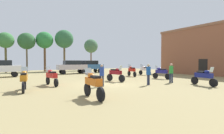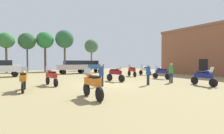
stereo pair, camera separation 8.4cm
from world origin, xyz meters
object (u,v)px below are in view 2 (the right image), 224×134
(brick_building, at_px, (218,50))
(tree_3, at_px, (6,41))
(motorcycle_4, at_px, (116,74))
(motorcycle_8, at_px, (161,72))
(tree_4, at_px, (45,41))
(person_3, at_px, (148,73))
(tree_5, at_px, (91,46))
(person_2, at_px, (171,71))
(tree_2, at_px, (27,41))
(motorcycle_5, at_px, (132,71))
(motorcycle_3, at_px, (204,76))
(motorcycle_7, at_px, (24,79))
(tree_8, at_px, (65,39))
(car_4, at_px, (90,66))
(motorcycle_1, at_px, (145,70))
(car_2, at_px, (0,67))
(car_3, at_px, (72,66))
(motorcycle_6, at_px, (51,76))
(person_1, at_px, (101,74))
(motorcycle_9, at_px, (92,84))

(brick_building, distance_m, tree_3, 32.47)
(motorcycle_4, height_order, tree_3, tree_3)
(motorcycle_4, distance_m, motorcycle_8, 5.40)
(tree_4, bearing_deg, person_3, -81.08)
(tree_4, bearing_deg, tree_5, 0.89)
(person_2, distance_m, tree_2, 25.15)
(motorcycle_5, height_order, tree_3, tree_3)
(motorcycle_3, height_order, tree_5, tree_5)
(motorcycle_7, bearing_deg, tree_8, 75.15)
(tree_8, bearing_deg, tree_3, -179.63)
(person_3, distance_m, tree_5, 24.29)
(car_4, xyz_separation_m, tree_8, (-1.96, 7.54, 5.00))
(motorcycle_1, bearing_deg, brick_building, -30.34)
(car_2, distance_m, tree_2, 10.61)
(car_2, relative_size, car_4, 1.01)
(person_3, relative_size, tree_8, 0.21)
(motorcycle_5, bearing_deg, person_3, -108.64)
(motorcycle_8, xyz_separation_m, tree_4, (-8.08, 20.42, 5.02))
(motorcycle_4, xyz_separation_m, tree_2, (-5.70, 19.65, 4.64))
(car_3, bearing_deg, motorcycle_8, -153.35)
(motorcycle_6, xyz_separation_m, person_2, (9.14, -3.82, 0.27))
(motorcycle_3, distance_m, person_1, 7.78)
(motorcycle_5, distance_m, person_3, 7.59)
(motorcycle_4, distance_m, tree_3, 21.81)
(brick_building, bearing_deg, motorcycle_3, -158.59)
(motorcycle_8, relative_size, tree_3, 0.31)
(motorcycle_5, xyz_separation_m, person_3, (-3.69, -6.63, 0.24))
(motorcycle_8, height_order, person_3, person_3)
(motorcycle_4, xyz_separation_m, person_2, (3.57, -3.32, 0.25))
(brick_building, height_order, tree_2, tree_2)
(motorcycle_5, bearing_deg, car_2, 162.86)
(motorcycle_6, bearing_deg, person_1, -48.74)
(motorcycle_6, relative_size, person_3, 1.36)
(motorcycle_3, distance_m, car_3, 17.95)
(tree_8, bearing_deg, person_1, -98.92)
(motorcycle_8, relative_size, person_1, 1.26)
(motorcycle_6, xyz_separation_m, car_2, (-3.69, 10.08, 0.46))
(tree_8, bearing_deg, car_3, -97.88)
(motorcycle_9, relative_size, car_2, 0.50)
(person_2, bearing_deg, motorcycle_7, 57.52)
(car_2, xyz_separation_m, car_4, (12.06, 1.38, 0.00))
(person_1, bearing_deg, car_3, 101.00)
(motorcycle_1, distance_m, motorcycle_3, 10.13)
(motorcycle_8, height_order, tree_4, tree_4)
(motorcycle_1, height_order, motorcycle_4, motorcycle_4)
(tree_3, relative_size, tree_8, 0.83)
(motorcycle_5, bearing_deg, car_3, 130.86)
(tree_8, bearing_deg, motorcycle_3, -82.26)
(tree_2, distance_m, tree_3, 3.10)
(motorcycle_5, relative_size, car_3, 0.48)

